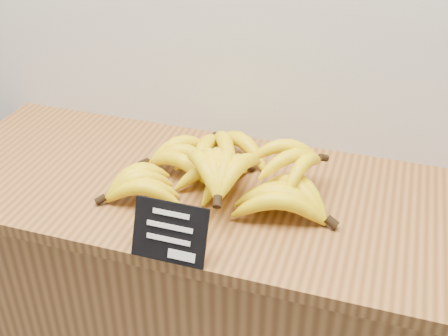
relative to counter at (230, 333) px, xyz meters
The scene contains 4 objects.
counter is the anchor object (origin of this frame).
counter_top 0.47m from the counter, ahead, with size 1.43×0.54×0.03m, color #935F2D.
chalkboard_sign 0.59m from the counter, 100.30° to the right, with size 0.15×0.01×0.12m, color black.
banana_pile 0.53m from the counter, behind, with size 0.53×0.41×0.12m.
Camera 1 is at (0.17, 1.74, 1.66)m, focal length 45.00 mm.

